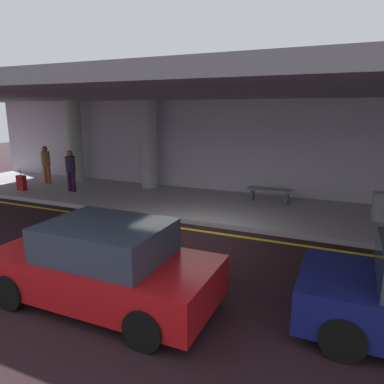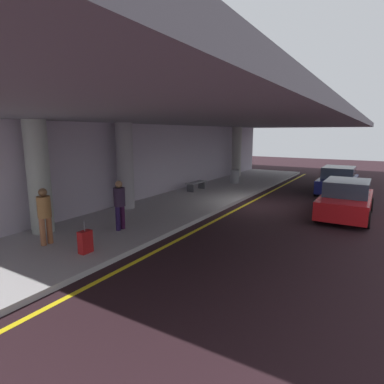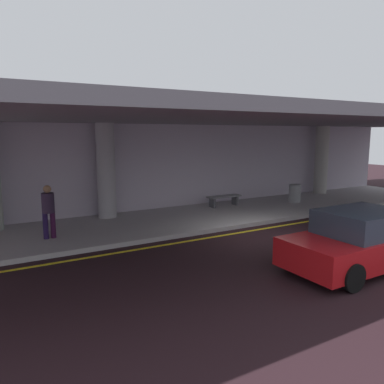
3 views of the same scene
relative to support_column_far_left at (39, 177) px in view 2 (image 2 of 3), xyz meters
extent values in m
plane|color=black|center=(8.00, -4.60, -1.97)|extent=(60.00, 60.00, 0.00)
cube|color=#A5A2A3|center=(8.00, -1.50, -1.90)|extent=(26.00, 4.20, 0.15)
cube|color=yellow|center=(8.00, -4.04, -1.97)|extent=(26.00, 0.14, 0.01)
cylinder|color=#9EA69E|center=(0.00, 0.00, 0.00)|extent=(0.71, 0.71, 3.65)
cylinder|color=#9E9BA1|center=(4.00, 0.00, 0.00)|extent=(0.71, 0.71, 3.65)
cylinder|color=#ABA8A1|center=(16.00, 0.00, 0.00)|extent=(0.71, 0.71, 3.65)
cube|color=slate|center=(8.00, -2.00, 1.97)|extent=(28.00, 13.20, 0.30)
cube|color=#B4A9BA|center=(8.00, 0.75, -0.07)|extent=(26.00, 0.30, 3.80)
cube|color=navy|center=(13.22, -7.38, -1.42)|extent=(4.10, 1.80, 0.70)
cube|color=#2D3847|center=(13.32, -7.38, -0.77)|extent=(2.10, 1.60, 0.60)
cylinder|color=black|center=(14.57, -6.53, -1.65)|extent=(0.64, 0.22, 0.64)
cylinder|color=black|center=(14.57, -8.23, -1.65)|extent=(0.64, 0.22, 0.64)
cylinder|color=black|center=(11.87, -6.53, -1.65)|extent=(0.64, 0.22, 0.64)
cylinder|color=black|center=(11.87, -8.23, -1.65)|extent=(0.64, 0.22, 0.64)
cube|color=#B51317|center=(7.90, -8.30, -1.42)|extent=(4.10, 1.80, 0.70)
cube|color=#2D3847|center=(8.00, -8.30, -0.77)|extent=(2.10, 1.60, 0.60)
cylinder|color=black|center=(9.25, -7.45, -1.65)|extent=(0.64, 0.22, 0.64)
cylinder|color=black|center=(9.25, -9.15, -1.65)|extent=(0.64, 0.22, 0.64)
cylinder|color=black|center=(6.55, -7.45, -1.65)|extent=(0.64, 0.22, 0.64)
cylinder|color=black|center=(6.55, -9.15, -1.65)|extent=(0.64, 0.22, 0.64)
cylinder|color=#955836|center=(-0.78, -1.17, -1.42)|extent=(0.16, 0.16, 0.82)
cylinder|color=brown|center=(-0.56, -1.17, -1.42)|extent=(0.16, 0.16, 0.82)
cylinder|color=brown|center=(-0.67, -1.17, -0.69)|extent=(0.38, 0.38, 0.62)
sphere|color=brown|center=(-0.67, -1.17, -0.26)|extent=(0.24, 0.24, 0.24)
cylinder|color=#1E1139|center=(1.40, -2.02, -1.42)|extent=(0.16, 0.16, 0.82)
cylinder|color=#300E2C|center=(1.62, -2.02, -1.42)|extent=(0.16, 0.16, 0.82)
cylinder|color=#291C30|center=(1.51, -2.02, -0.69)|extent=(0.38, 0.38, 0.62)
sphere|color=#8C6647|center=(1.51, -2.02, -0.26)|extent=(0.24, 0.24, 0.24)
cube|color=#A01314|center=(-0.54, -2.69, -1.51)|extent=(0.36, 0.22, 0.62)
cylinder|color=slate|center=(-0.54, -2.69, -1.06)|extent=(0.02, 0.02, 0.28)
cube|color=slate|center=(9.23, -0.47, -1.38)|extent=(1.60, 0.50, 0.06)
cube|color=#4C4C51|center=(8.61, -0.47, -1.61)|extent=(0.10, 0.40, 0.42)
cube|color=#4C4C51|center=(9.85, -0.47, -1.61)|extent=(0.10, 0.40, 0.42)
cylinder|color=gray|center=(12.78, -1.30, -1.40)|extent=(0.56, 0.56, 0.85)
camera|label=1|loc=(11.71, -13.04, 1.43)|focal=33.34mm
camera|label=2|loc=(-6.05, -9.42, 1.43)|focal=29.51mm
camera|label=3|loc=(-0.30, -14.05, 1.43)|focal=34.84mm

